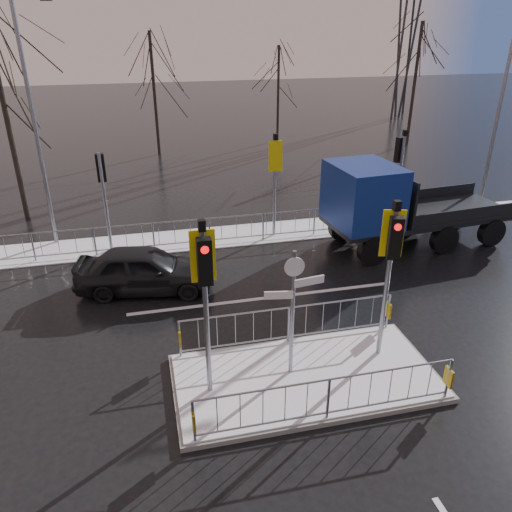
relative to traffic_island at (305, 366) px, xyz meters
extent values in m
plane|color=black|center=(0.01, -0.01, -0.39)|extent=(120.00, 120.00, 0.00)
cube|color=white|center=(0.01, 8.59, -0.37)|extent=(30.00, 2.00, 0.04)
cube|color=silver|center=(0.01, 3.79, -0.39)|extent=(8.00, 0.15, 0.01)
cube|color=slate|center=(0.01, -0.01, -0.33)|extent=(6.00, 3.00, 0.12)
cube|color=white|center=(0.01, -0.01, -0.26)|extent=(5.85, 2.85, 0.03)
cube|color=gold|center=(-2.69, -1.39, 0.28)|extent=(0.05, 0.28, 0.42)
cube|color=gold|center=(2.71, -1.39, 0.28)|extent=(0.05, 0.28, 0.42)
cube|color=gold|center=(-2.69, 1.37, 0.28)|extent=(0.05, 0.28, 0.42)
cube|color=gold|center=(2.71, 1.37, 0.28)|extent=(0.05, 0.28, 0.42)
cylinder|color=gray|center=(-2.19, -0.01, 1.63)|extent=(0.11, 0.11, 3.80)
cube|color=black|center=(-2.19, -0.19, 2.98)|extent=(0.28, 0.22, 0.95)
cylinder|color=red|center=(-2.19, -0.30, 3.28)|extent=(0.16, 0.04, 0.16)
cube|color=yellow|center=(-2.19, 0.06, 2.98)|extent=(0.50, 0.03, 1.10)
cube|color=black|center=(-2.19, -0.01, 3.65)|extent=(0.14, 0.14, 0.22)
cylinder|color=gray|center=(2.01, 0.39, 1.58)|extent=(0.11, 0.11, 3.70)
cube|color=black|center=(1.96, 0.22, 2.88)|extent=(0.33, 0.28, 0.95)
cylinder|color=red|center=(1.94, 0.11, 3.18)|extent=(0.16, 0.08, 0.16)
cube|color=yellow|center=(2.03, 0.46, 2.88)|extent=(0.49, 0.16, 1.10)
cube|color=black|center=(2.01, 0.39, 3.55)|extent=(0.14, 0.14, 0.22)
cylinder|color=gray|center=(-0.29, 0.19, 1.28)|extent=(0.09, 0.09, 3.10)
cube|color=silver|center=(0.06, 0.19, 2.08)|extent=(0.70, 0.14, 0.18)
cube|color=silver|center=(-0.61, 0.19, 1.83)|extent=(0.62, 0.15, 0.18)
cylinder|color=silver|center=(-0.29, 0.16, 2.48)|extent=(0.44, 0.03, 0.44)
cylinder|color=gray|center=(-4.49, 8.29, 1.40)|extent=(0.11, 0.11, 3.50)
cube|color=black|center=(-4.49, 8.47, 2.60)|extent=(0.28, 0.22, 0.95)
cylinder|color=red|center=(-4.49, 8.58, 2.90)|extent=(0.16, 0.04, 0.16)
cylinder|color=gray|center=(1.51, 8.29, 1.45)|extent=(0.11, 0.11, 3.60)
cube|color=black|center=(1.51, 8.47, 2.70)|extent=(0.28, 0.22, 0.95)
cylinder|color=red|center=(1.51, 8.58, 3.00)|extent=(0.16, 0.04, 0.16)
cube|color=yellow|center=(1.51, 8.22, 2.70)|extent=(0.50, 0.03, 1.10)
cube|color=black|center=(1.51, 8.29, 3.37)|extent=(0.14, 0.14, 0.22)
cylinder|color=gray|center=(6.51, 8.29, 1.40)|extent=(0.11, 0.11, 3.50)
cube|color=black|center=(6.46, 8.46, 2.60)|extent=(0.33, 0.28, 0.95)
cylinder|color=red|center=(6.44, 8.57, 2.90)|extent=(0.16, 0.08, 0.16)
cube|color=black|center=(6.51, 8.29, 3.27)|extent=(0.14, 0.14, 0.22)
imported|color=black|center=(-3.37, 5.12, 0.31)|extent=(4.34, 2.36, 1.40)
cylinder|color=black|center=(4.06, 5.16, 0.12)|extent=(1.05, 0.40, 1.02)
cylinder|color=black|center=(3.86, 7.30, 0.12)|extent=(1.05, 0.40, 1.02)
cylinder|color=black|center=(6.92, 5.43, 0.12)|extent=(1.05, 0.40, 1.02)
cylinder|color=black|center=(6.71, 7.57, 0.12)|extent=(1.05, 0.40, 1.02)
cylinder|color=black|center=(8.96, 5.62, 0.12)|extent=(1.05, 0.40, 1.02)
cylinder|color=black|center=(8.75, 7.76, 0.12)|extent=(1.05, 0.40, 1.02)
cube|color=black|center=(6.41, 6.46, 0.61)|extent=(6.95, 2.98, 0.16)
cube|color=navy|center=(4.06, 6.24, 1.72)|extent=(2.27, 2.64, 2.05)
cube|color=black|center=(5.05, 6.33, 2.13)|extent=(0.23, 2.04, 1.13)
cube|color=#2D3033|center=(3.45, 6.18, 0.58)|extent=(0.34, 2.36, 0.36)
cube|color=black|center=(7.53, 6.57, 0.76)|extent=(4.72, 2.87, 0.12)
cube|color=black|center=(5.34, 6.36, 1.57)|extent=(0.31, 2.45, 1.54)
cylinder|color=black|center=(-7.99, 12.49, 3.29)|extent=(0.20, 0.20, 7.36)
cylinder|color=black|center=(-1.99, 21.99, 3.06)|extent=(0.19, 0.19, 6.90)
cylinder|color=black|center=(6.01, 23.99, 2.60)|extent=(0.16, 0.16, 5.98)
cylinder|color=black|center=(14.01, 20.99, 3.29)|extent=(0.20, 0.20, 7.36)
cylinder|color=gray|center=(10.51, 8.49, 3.61)|extent=(0.14, 0.14, 8.00)
cylinder|color=gray|center=(-6.49, 9.49, 3.71)|extent=(0.14, 0.14, 8.20)
camera|label=1|loc=(-3.19, -8.62, 7.14)|focal=35.00mm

